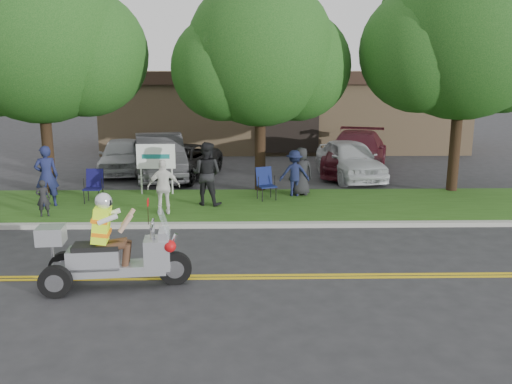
{
  "coord_description": "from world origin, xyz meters",
  "views": [
    {
      "loc": [
        0.0,
        -10.81,
        4.12
      ],
      "look_at": [
        0.26,
        2.0,
        1.2
      ],
      "focal_mm": 38.0,
      "sensor_mm": 36.0,
      "label": 1
    }
  ],
  "objects_px": {
    "lawn_chair_b": "(265,181)",
    "parked_car_left": "(160,156)",
    "trike_scooter": "(109,255)",
    "parked_car_right": "(356,152)",
    "spectator_adult_right": "(164,187)",
    "parked_car_far_right": "(350,159)",
    "spectator_adult_left": "(47,176)",
    "parked_car_far_left": "(122,155)",
    "lawn_chair_a": "(94,184)",
    "spectator_adult_mid": "(207,174)",
    "parked_car_mid": "(180,162)"
  },
  "relations": [
    {
      "from": "spectator_adult_left",
      "to": "parked_car_far_left",
      "type": "distance_m",
      "value": 5.97
    },
    {
      "from": "lawn_chair_b",
      "to": "spectator_adult_right",
      "type": "height_order",
      "value": "spectator_adult_right"
    },
    {
      "from": "spectator_adult_right",
      "to": "parked_car_left",
      "type": "height_order",
      "value": "spectator_adult_right"
    },
    {
      "from": "lawn_chair_b",
      "to": "parked_car_far_right",
      "type": "bearing_deg",
      "value": 27.74
    },
    {
      "from": "spectator_adult_right",
      "to": "parked_car_mid",
      "type": "height_order",
      "value": "spectator_adult_right"
    },
    {
      "from": "spectator_adult_mid",
      "to": "lawn_chair_a",
      "type": "bearing_deg",
      "value": 9.81
    },
    {
      "from": "lawn_chair_a",
      "to": "lawn_chair_b",
      "type": "bearing_deg",
      "value": 3.82
    },
    {
      "from": "lawn_chair_b",
      "to": "trike_scooter",
      "type": "bearing_deg",
      "value": -135.62
    },
    {
      "from": "parked_car_left",
      "to": "lawn_chair_b",
      "type": "bearing_deg",
      "value": -57.88
    },
    {
      "from": "spectator_adult_left",
      "to": "spectator_adult_mid",
      "type": "bearing_deg",
      "value": 162.06
    },
    {
      "from": "lawn_chair_b",
      "to": "spectator_adult_mid",
      "type": "relative_size",
      "value": 0.53
    },
    {
      "from": "lawn_chair_a",
      "to": "parked_car_far_right",
      "type": "distance_m",
      "value": 9.53
    },
    {
      "from": "lawn_chair_a",
      "to": "parked_car_far_right",
      "type": "bearing_deg",
      "value": 25.83
    },
    {
      "from": "lawn_chair_b",
      "to": "parked_car_left",
      "type": "relative_size",
      "value": 0.2
    },
    {
      "from": "lawn_chair_a",
      "to": "parked_car_right",
      "type": "distance_m",
      "value": 10.58
    },
    {
      "from": "spectator_adult_right",
      "to": "parked_car_far_right",
      "type": "xyz_separation_m",
      "value": [
        6.29,
        5.49,
        -0.14
      ]
    },
    {
      "from": "parked_car_far_left",
      "to": "parked_car_far_right",
      "type": "height_order",
      "value": "parked_car_far_right"
    },
    {
      "from": "spectator_adult_right",
      "to": "parked_car_far_left",
      "type": "xyz_separation_m",
      "value": [
        -2.71,
        6.88,
        -0.19
      ]
    },
    {
      "from": "parked_car_far_left",
      "to": "parked_car_left",
      "type": "relative_size",
      "value": 0.81
    },
    {
      "from": "lawn_chair_b",
      "to": "parked_car_left",
      "type": "bearing_deg",
      "value": 113.79
    },
    {
      "from": "parked_car_right",
      "to": "lawn_chair_a",
      "type": "bearing_deg",
      "value": -133.18
    },
    {
      "from": "lawn_chair_a",
      "to": "parked_car_far_left",
      "type": "relative_size",
      "value": 0.24
    },
    {
      "from": "lawn_chair_b",
      "to": "parked_car_right",
      "type": "relative_size",
      "value": 0.18
    },
    {
      "from": "parked_car_far_left",
      "to": "spectator_adult_right",
      "type": "bearing_deg",
      "value": -75.69
    },
    {
      "from": "lawn_chair_a",
      "to": "spectator_adult_mid",
      "type": "distance_m",
      "value": 3.55
    },
    {
      "from": "parked_car_left",
      "to": "parked_car_far_right",
      "type": "distance_m",
      "value": 7.31
    },
    {
      "from": "parked_car_left",
      "to": "spectator_adult_right",
      "type": "bearing_deg",
      "value": -91.97
    },
    {
      "from": "trike_scooter",
      "to": "parked_car_right",
      "type": "distance_m",
      "value": 13.81
    },
    {
      "from": "lawn_chair_a",
      "to": "parked_car_right",
      "type": "relative_size",
      "value": 0.18
    },
    {
      "from": "trike_scooter",
      "to": "lawn_chair_a",
      "type": "height_order",
      "value": "trike_scooter"
    },
    {
      "from": "spectator_adult_left",
      "to": "parked_car_left",
      "type": "relative_size",
      "value": 0.36
    },
    {
      "from": "parked_car_right",
      "to": "spectator_adult_left",
      "type": "bearing_deg",
      "value": -133.91
    },
    {
      "from": "parked_car_right",
      "to": "parked_car_far_right",
      "type": "distance_m",
      "value": 1.42
    },
    {
      "from": "trike_scooter",
      "to": "parked_car_far_left",
      "type": "relative_size",
      "value": 0.7
    },
    {
      "from": "lawn_chair_a",
      "to": "parked_car_far_left",
      "type": "height_order",
      "value": "parked_car_far_left"
    },
    {
      "from": "parked_car_far_right",
      "to": "spectator_adult_left",
      "type": "bearing_deg",
      "value": -164.02
    },
    {
      "from": "parked_car_far_right",
      "to": "parked_car_right",
      "type": "bearing_deg",
      "value": 60.82
    },
    {
      "from": "trike_scooter",
      "to": "parked_car_far_left",
      "type": "xyz_separation_m",
      "value": [
        -2.39,
        11.9,
        0.05
      ]
    },
    {
      "from": "lawn_chair_b",
      "to": "parked_car_far_right",
      "type": "distance_m",
      "value": 5.03
    },
    {
      "from": "spectator_adult_left",
      "to": "parked_car_far_right",
      "type": "xyz_separation_m",
      "value": [
        9.89,
        4.51,
        -0.27
      ]
    },
    {
      "from": "spectator_adult_left",
      "to": "parked_car_right",
      "type": "xyz_separation_m",
      "value": [
        10.39,
        5.83,
        -0.2
      ]
    },
    {
      "from": "parked_car_left",
      "to": "parked_car_far_left",
      "type": "bearing_deg",
      "value": 136.72
    },
    {
      "from": "parked_car_mid",
      "to": "parked_car_far_right",
      "type": "bearing_deg",
      "value": 15.19
    },
    {
      "from": "lawn_chair_a",
      "to": "parked_car_left",
      "type": "xyz_separation_m",
      "value": [
        1.36,
        4.32,
        0.16
      ]
    },
    {
      "from": "spectator_adult_mid",
      "to": "parked_car_left",
      "type": "distance_m",
      "value": 5.24
    },
    {
      "from": "lawn_chair_a",
      "to": "lawn_chair_b",
      "type": "xyz_separation_m",
      "value": [
        5.29,
        0.24,
        -0.0
      ]
    },
    {
      "from": "spectator_adult_mid",
      "to": "spectator_adult_left",
      "type": "bearing_deg",
      "value": 18.25
    },
    {
      "from": "spectator_adult_right",
      "to": "parked_car_far_left",
      "type": "height_order",
      "value": "spectator_adult_right"
    },
    {
      "from": "spectator_adult_mid",
      "to": "parked_car_mid",
      "type": "bearing_deg",
      "value": -56.58
    },
    {
      "from": "spectator_adult_mid",
      "to": "parked_car_mid",
      "type": "xyz_separation_m",
      "value": [
        -1.34,
        4.64,
        -0.43
      ]
    }
  ]
}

